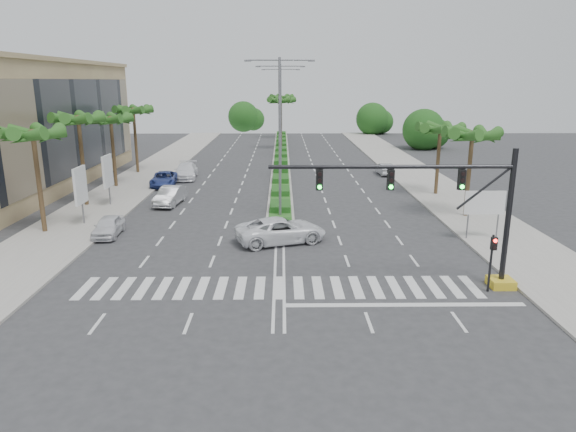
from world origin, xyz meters
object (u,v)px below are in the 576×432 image
car_crossing (281,230)px  car_right (385,169)px  car_parked_a (108,226)px  car_parked_c (164,179)px  car_parked_b (170,196)px  car_parked_d (186,171)px

car_crossing → car_right: car_crossing is taller
car_parked_a → car_right: size_ratio=1.01×
car_parked_c → car_parked_b: bearing=-79.4°
car_parked_b → car_crossing: size_ratio=0.79×
car_parked_b → car_parked_d: size_ratio=0.84×
car_parked_d → car_parked_b: bearing=-90.3°
car_parked_a → car_parked_d: (1.46, 21.34, 0.14)m
car_parked_a → car_parked_b: car_parked_b is taller
car_parked_a → car_crossing: 11.99m
car_parked_a → car_parked_b: 9.43m
car_parked_d → car_parked_c: bearing=-113.7°
car_parked_a → car_parked_d: car_parked_d is taller
car_crossing → car_right: (11.72, 25.06, -0.18)m
car_parked_b → car_parked_d: 12.23m
car_parked_d → car_right: 22.24m
car_parked_d → car_crossing: (10.42, -22.97, 0.01)m
car_right → car_parked_d: bearing=2.8°
car_parked_c → car_crossing: size_ratio=0.87×
car_parked_b → car_right: bearing=40.6°
car_parked_d → car_right: car_parked_d is taller
car_parked_a → car_parked_c: 17.20m
car_parked_d → car_crossing: size_ratio=0.95×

